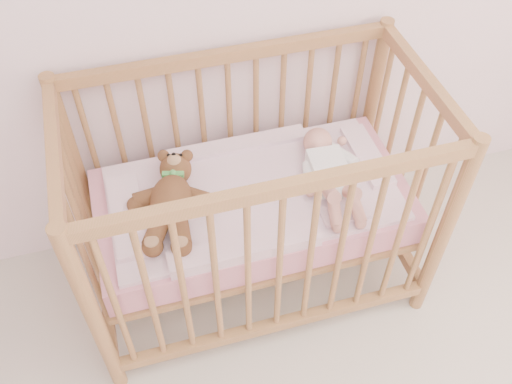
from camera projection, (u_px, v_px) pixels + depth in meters
name	position (u px, v px, depth m)	size (l,w,h in m)	color
crib	(253.00, 203.00, 2.26)	(1.36, 0.76, 1.00)	#B0754A
mattress	(253.00, 206.00, 2.27)	(1.22, 0.62, 0.13)	pink
blanket	(252.00, 193.00, 2.21)	(1.10, 0.58, 0.06)	#FBADCA
baby	(329.00, 168.00, 2.20)	(0.25, 0.53, 0.13)	white
teddy_bear	(171.00, 199.00, 2.08)	(0.35, 0.49, 0.14)	brown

